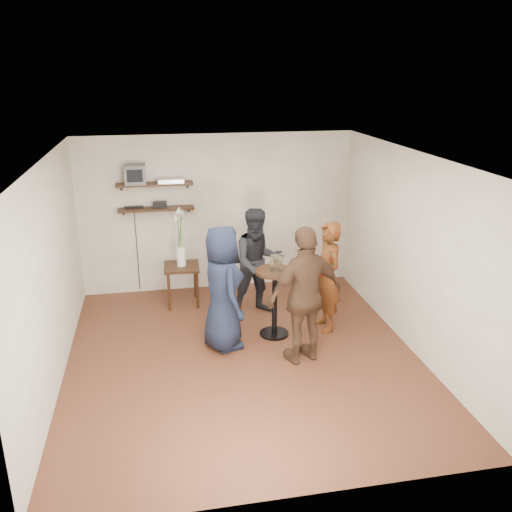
{
  "coord_description": "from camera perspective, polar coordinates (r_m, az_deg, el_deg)",
  "views": [
    {
      "loc": [
        -1.01,
        -6.18,
        3.58
      ],
      "look_at": [
        0.25,
        0.4,
        1.25
      ],
      "focal_mm": 38.0,
      "sensor_mm": 36.0,
      "label": 1
    }
  ],
  "objects": [
    {
      "name": "room",
      "position": [
        6.66,
        -1.44,
        -0.81
      ],
      "size": [
        4.58,
        5.08,
        2.68
      ],
      "color": "#482317",
      "rests_on": "ground"
    },
    {
      "name": "shelf_upper",
      "position": [
        8.72,
        -10.62,
        7.45
      ],
      "size": [
        1.2,
        0.25,
        0.04
      ],
      "primitive_type": "cube",
      "color": "black",
      "rests_on": "room"
    },
    {
      "name": "shelf_lower",
      "position": [
        8.81,
        -10.46,
        4.9
      ],
      "size": [
        1.2,
        0.25,
        0.04
      ],
      "primitive_type": "cube",
      "color": "black",
      "rests_on": "room"
    },
    {
      "name": "crt_monitor",
      "position": [
        8.7,
        -12.62,
        8.4
      ],
      "size": [
        0.32,
        0.3,
        0.3
      ],
      "primitive_type": "cube",
      "color": "#59595B",
      "rests_on": "shelf_upper"
    },
    {
      "name": "dvd_deck",
      "position": [
        8.72,
        -8.97,
        7.85
      ],
      "size": [
        0.4,
        0.24,
        0.06
      ],
      "primitive_type": "cube",
      "color": "silver",
      "rests_on": "shelf_upper"
    },
    {
      "name": "radio",
      "position": [
        8.8,
        -10.09,
        5.35
      ],
      "size": [
        0.22,
        0.1,
        0.1
      ],
      "primitive_type": "cube",
      "color": "black",
      "rests_on": "shelf_lower"
    },
    {
      "name": "power_strip",
      "position": [
        8.86,
        -12.72,
        5.04
      ],
      "size": [
        0.3,
        0.05,
        0.03
      ],
      "primitive_type": "cube",
      "color": "black",
      "rests_on": "shelf_lower"
    },
    {
      "name": "side_table",
      "position": [
        8.59,
        -7.81,
        -1.67
      ],
      "size": [
        0.57,
        0.57,
        0.65
      ],
      "rotation": [
        0.0,
        0.0,
        -0.04
      ],
      "color": "black",
      "rests_on": "room"
    },
    {
      "name": "vase_lilies",
      "position": [
        8.45,
        -7.95,
        0.97
      ],
      "size": [
        0.19,
        0.2,
        0.98
      ],
      "rotation": [
        0.0,
        0.0,
        -0.04
      ],
      "color": "white",
      "rests_on": "side_table"
    },
    {
      "name": "drinks_table",
      "position": [
        7.5,
        1.98,
        -3.99
      ],
      "size": [
        0.53,
        0.53,
        0.98
      ],
      "color": "black",
      "rests_on": "room"
    },
    {
      "name": "wine_glass_fl",
      "position": [
        7.28,
        1.69,
        -0.61
      ],
      "size": [
        0.07,
        0.07,
        0.2
      ],
      "color": "silver",
      "rests_on": "drinks_table"
    },
    {
      "name": "wine_glass_fr",
      "position": [
        7.3,
        2.52,
        -0.5
      ],
      "size": [
        0.07,
        0.07,
        0.21
      ],
      "color": "silver",
      "rests_on": "drinks_table"
    },
    {
      "name": "wine_glass_bl",
      "position": [
        7.38,
        1.82,
        -0.35
      ],
      "size": [
        0.07,
        0.07,
        0.2
      ],
      "color": "silver",
      "rests_on": "drinks_table"
    },
    {
      "name": "wine_glass_br",
      "position": [
        7.34,
        2.23,
        -0.39
      ],
      "size": [
        0.07,
        0.07,
        0.21
      ],
      "color": "silver",
      "rests_on": "drinks_table"
    },
    {
      "name": "person_plaid",
      "position": [
        7.69,
        7.5,
        -2.19
      ],
      "size": [
        0.43,
        0.61,
        1.59
      ],
      "primitive_type": "imported",
      "rotation": [
        0.0,
        0.0,
        -1.49
      ],
      "color": "#AE1513",
      "rests_on": "room"
    },
    {
      "name": "person_dark",
      "position": [
        8.11,
        0.21,
        -0.65
      ],
      "size": [
        0.87,
        0.71,
        1.65
      ],
      "primitive_type": "imported",
      "rotation": [
        0.0,
        0.0,
        0.11
      ],
      "color": "black",
      "rests_on": "room"
    },
    {
      "name": "person_navy",
      "position": [
        7.13,
        -3.56,
        -3.4
      ],
      "size": [
        0.72,
        0.93,
        1.69
      ],
      "primitive_type": "imported",
      "rotation": [
        0.0,
        0.0,
        1.82
      ],
      "color": "black",
      "rests_on": "room"
    },
    {
      "name": "person_brown",
      "position": [
        6.79,
        5.23,
        -4.17
      ],
      "size": [
        1.13,
        0.72,
        1.79
      ],
      "primitive_type": "imported",
      "rotation": [
        0.0,
        0.0,
        3.44
      ],
      "color": "#462D1E",
      "rests_on": "room"
    }
  ]
}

